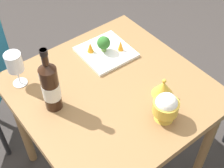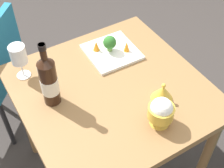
# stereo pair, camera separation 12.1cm
# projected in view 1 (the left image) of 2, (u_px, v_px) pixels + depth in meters

# --- Properties ---
(ground_plane) EXTENTS (8.00, 8.00, 0.00)m
(ground_plane) POSITION_uv_depth(u_px,v_px,m) (112.00, 166.00, 2.01)
(ground_plane) COLOR #383330
(dining_table) EXTENTS (0.85, 0.85, 0.73)m
(dining_table) POSITION_uv_depth(u_px,v_px,m) (112.00, 101.00, 1.54)
(dining_table) COLOR olive
(dining_table) RESTS_ON ground_plane
(wine_bottle) EXTENTS (0.08, 0.08, 0.32)m
(wine_bottle) POSITION_uv_depth(u_px,v_px,m) (50.00, 86.00, 1.31)
(wine_bottle) COLOR black
(wine_bottle) RESTS_ON dining_table
(wine_glass) EXTENTS (0.08, 0.08, 0.18)m
(wine_glass) POSITION_uv_depth(u_px,v_px,m) (14.00, 63.00, 1.41)
(wine_glass) COLOR white
(wine_glass) RESTS_ON dining_table
(rice_bowl) EXTENTS (0.11, 0.11, 0.14)m
(rice_bowl) POSITION_uv_depth(u_px,v_px,m) (166.00, 107.00, 1.31)
(rice_bowl) COLOR gold
(rice_bowl) RESTS_ON dining_table
(rice_bowl_lid) EXTENTS (0.10, 0.10, 0.09)m
(rice_bowl_lid) POSITION_uv_depth(u_px,v_px,m) (163.00, 88.00, 1.43)
(rice_bowl_lid) COLOR gold
(rice_bowl_lid) RESTS_ON dining_table
(serving_plate) EXTENTS (0.26, 0.26, 0.02)m
(serving_plate) POSITION_uv_depth(u_px,v_px,m) (106.00, 52.00, 1.64)
(serving_plate) COLOR white
(serving_plate) RESTS_ON dining_table
(broccoli_floret) EXTENTS (0.07, 0.07, 0.09)m
(broccoli_floret) POSITION_uv_depth(u_px,v_px,m) (104.00, 43.00, 1.60)
(broccoli_floret) COLOR #729E4C
(broccoli_floret) RESTS_ON serving_plate
(carrot_garnish_left) EXTENTS (0.03, 0.03, 0.06)m
(carrot_garnish_left) POSITION_uv_depth(u_px,v_px,m) (121.00, 45.00, 1.62)
(carrot_garnish_left) COLOR orange
(carrot_garnish_left) RESTS_ON serving_plate
(carrot_garnish_right) EXTENTS (0.03, 0.03, 0.06)m
(carrot_garnish_right) POSITION_uv_depth(u_px,v_px,m) (90.00, 47.00, 1.61)
(carrot_garnish_right) COLOR orange
(carrot_garnish_right) RESTS_ON serving_plate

